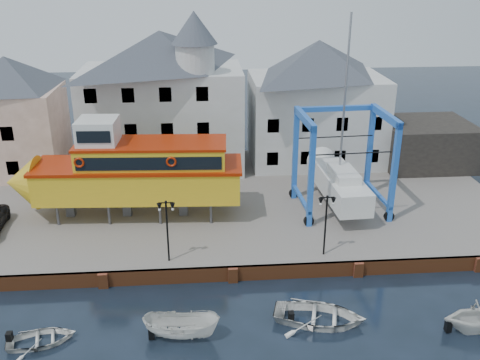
{
  "coord_description": "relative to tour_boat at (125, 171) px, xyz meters",
  "views": [
    {
      "loc": [
        -1.83,
        -28.59,
        18.73
      ],
      "look_at": [
        1.0,
        7.0,
        4.0
      ],
      "focal_mm": 40.0,
      "sensor_mm": 36.0,
      "label": 1
    }
  ],
  "objects": [
    {
      "name": "lamp_post_left",
      "position": [
        3.33,
        -6.84,
        -0.35
      ],
      "size": [
        1.12,
        0.32,
        4.2
      ],
      "color": "black",
      "rests_on": "hardstanding"
    },
    {
      "name": "motorboat_c",
      "position": [
        20.24,
        -13.88,
        -4.52
      ],
      "size": [
        3.87,
        3.36,
        2.01
      ],
      "primitive_type": "imported",
      "rotation": [
        0.0,
        0.0,
        1.59
      ],
      "color": "silver",
      "rests_on": "ground"
    },
    {
      "name": "motorboat_b",
      "position": [
        11.87,
        -12.49,
        -4.52
      ],
      "size": [
        5.85,
        4.83,
        1.05
      ],
      "primitive_type": "imported",
      "rotation": [
        0.0,
        0.0,
        1.31
      ],
      "color": "silver",
      "rests_on": "ground"
    },
    {
      "name": "building_white_right",
      "position": [
        16.33,
        10.95,
        2.08
      ],
      "size": [
        12.0,
        8.0,
        11.2
      ],
      "color": "beige",
      "rests_on": "hardstanding"
    },
    {
      "name": "shed_dark",
      "position": [
        26.33,
        8.96,
        -1.52
      ],
      "size": [
        8.0,
        7.0,
        4.0
      ],
      "primitive_type": "cube",
      "color": "black",
      "rests_on": "hardstanding"
    },
    {
      "name": "lamp_post_right",
      "position": [
        13.33,
        -6.84,
        -0.35
      ],
      "size": [
        1.12,
        0.32,
        4.2
      ],
      "color": "black",
      "rests_on": "hardstanding"
    },
    {
      "name": "travel_lift",
      "position": [
        16.0,
        0.71,
        -1.11
      ],
      "size": [
        7.01,
        9.69,
        14.49
      ],
      "rotation": [
        0.0,
        0.0,
        0.05
      ],
      "color": "#235EB2",
      "rests_on": "hardstanding"
    },
    {
      "name": "motorboat_d",
      "position": [
        -3.13,
        -13.07,
        -4.52
      ],
      "size": [
        3.99,
        3.24,
        0.73
      ],
      "primitive_type": "imported",
      "rotation": [
        0.0,
        0.0,
        1.8
      ],
      "color": "silver",
      "rests_on": "ground"
    },
    {
      "name": "hardstanding",
      "position": [
        7.33,
        2.96,
        -4.02
      ],
      "size": [
        44.0,
        22.0,
        1.0
      ],
      "primitive_type": "cube",
      "color": "#68615B",
      "rests_on": "ground"
    },
    {
      "name": "ground",
      "position": [
        7.33,
        -8.04,
        -4.52
      ],
      "size": [
        140.0,
        140.0,
        0.0
      ],
      "primitive_type": "plane",
      "color": "black",
      "rests_on": "ground"
    },
    {
      "name": "motorboat_a",
      "position": [
        4.24,
        -13.19,
        -4.52
      ],
      "size": [
        4.33,
        2.13,
        1.6
      ],
      "primitive_type": "imported",
      "rotation": [
        0.0,
        0.0,
        1.43
      ],
      "color": "silver",
      "rests_on": "ground"
    },
    {
      "name": "building_white_main",
      "position": [
        2.46,
        10.35,
        2.82
      ],
      "size": [
        14.0,
        8.3,
        14.0
      ],
      "color": "beige",
      "rests_on": "hardstanding"
    },
    {
      "name": "building_pink",
      "position": [
        -10.67,
        9.96,
        1.63
      ],
      "size": [
        8.0,
        7.0,
        10.3
      ],
      "color": "tan",
      "rests_on": "hardstanding"
    },
    {
      "name": "tour_boat",
      "position": [
        0.0,
        0.0,
        0.0
      ],
      "size": [
        17.33,
        4.98,
        7.46
      ],
      "rotation": [
        0.0,
        0.0,
        -0.05
      ],
      "color": "#59595E",
      "rests_on": "hardstanding"
    },
    {
      "name": "quay_wall",
      "position": [
        7.33,
        -7.94,
        -4.02
      ],
      "size": [
        44.0,
        0.47,
        1.0
      ],
      "color": "brown",
      "rests_on": "ground"
    }
  ]
}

